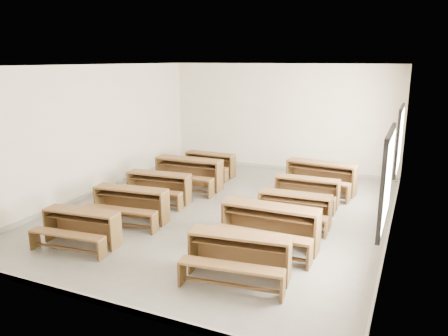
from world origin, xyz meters
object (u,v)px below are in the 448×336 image
at_px(desk_set_0, 81,225).
at_px(desk_set_9, 320,175).
at_px(desk_set_5, 239,253).
at_px(desk_set_7, 294,207).
at_px(desk_set_4, 210,163).
at_px(desk_set_2, 158,185).
at_px(desk_set_8, 306,190).
at_px(desk_set_6, 269,224).
at_px(desk_set_3, 188,171).
at_px(desk_set_1, 130,202).

bearing_deg(desk_set_0, desk_set_9, 50.94).
xyz_separation_m(desk_set_5, desk_set_7, (0.19, 2.53, -0.03)).
height_order(desk_set_4, desk_set_9, desk_set_9).
bearing_deg(desk_set_2, desk_set_9, 28.92).
bearing_deg(desk_set_8, desk_set_5, -92.34).
xyz_separation_m(desk_set_2, desk_set_6, (3.25, -1.45, 0.05)).
bearing_deg(desk_set_5, desk_set_4, 113.26).
height_order(desk_set_3, desk_set_4, desk_set_3).
distance_m(desk_set_0, desk_set_2, 2.72).
height_order(desk_set_1, desk_set_5, same).
relative_size(desk_set_1, desk_set_3, 0.92).
bearing_deg(desk_set_3, desk_set_2, -98.01).
relative_size(desk_set_2, desk_set_5, 0.97).
bearing_deg(desk_set_1, desk_set_9, 42.23).
distance_m(desk_set_0, desk_set_9, 6.01).
xyz_separation_m(desk_set_8, desk_set_9, (0.07, 1.16, 0.08)).
bearing_deg(desk_set_4, desk_set_7, -39.14).
bearing_deg(desk_set_1, desk_set_2, 90.60).
distance_m(desk_set_5, desk_set_9, 5.00).
bearing_deg(desk_set_7, desk_set_5, -96.86).
bearing_deg(desk_set_9, desk_set_6, -85.48).
xyz_separation_m(desk_set_1, desk_set_9, (3.21, 3.64, 0.04)).
relative_size(desk_set_2, desk_set_4, 1.07).
height_order(desk_set_0, desk_set_4, desk_set_4).
distance_m(desk_set_2, desk_set_5, 4.17).
height_order(desk_set_1, desk_set_3, desk_set_3).
height_order(desk_set_0, desk_set_7, desk_set_7).
bearing_deg(desk_set_7, desk_set_4, 136.91).
bearing_deg(desk_set_4, desk_set_9, -4.70).
bearing_deg(desk_set_5, desk_set_3, 120.77).
xyz_separation_m(desk_set_1, desk_set_4, (-0.09, 4.00, -0.03)).
bearing_deg(desk_set_3, desk_set_8, -4.13).
bearing_deg(desk_set_9, desk_set_0, -117.04).
relative_size(desk_set_1, desk_set_7, 1.10).
distance_m(desk_set_2, desk_set_6, 3.56).
bearing_deg(desk_set_8, desk_set_9, 85.96).
xyz_separation_m(desk_set_4, desk_set_5, (3.10, -5.35, 0.02)).
height_order(desk_set_5, desk_set_8, desk_set_5).
height_order(desk_set_2, desk_set_5, desk_set_5).
bearing_deg(desk_set_0, desk_set_6, 16.15).
bearing_deg(desk_set_1, desk_set_3, 84.42).
distance_m(desk_set_2, desk_set_7, 3.37).
height_order(desk_set_7, desk_set_8, desk_set_7).
bearing_deg(desk_set_9, desk_set_4, -179.74).
distance_m(desk_set_0, desk_set_1, 1.38).
distance_m(desk_set_2, desk_set_9, 4.08).
distance_m(desk_set_1, desk_set_2, 1.36).
bearing_deg(desk_set_7, desk_set_2, 174.62).
height_order(desk_set_2, desk_set_4, desk_set_2).
height_order(desk_set_0, desk_set_6, desk_set_6).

